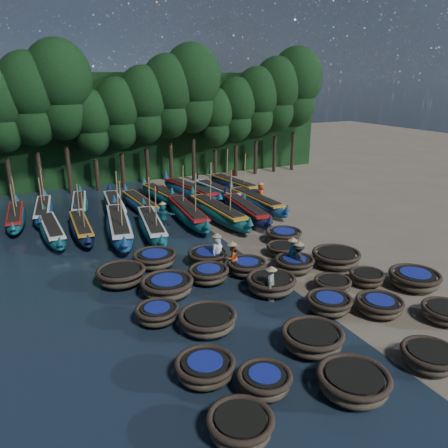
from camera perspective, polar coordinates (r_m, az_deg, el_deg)
name	(u,v)px	position (r m, az deg, el deg)	size (l,w,h in m)	color
ground	(256,263)	(23.86, 4.18, -5.11)	(120.00, 120.00, 0.00)	#7C705B
foliage_wall	(134,127)	(43.95, -11.68, 12.29)	(40.00, 3.00, 10.00)	black
coracle_0	(240,426)	(13.33, 2.15, -24.81)	(2.23, 2.23, 0.76)	brown
coracle_1	(264,381)	(14.81, 5.30, -19.74)	(1.88, 1.88, 0.72)	brown
coracle_2	(353,382)	(15.21, 16.54, -19.21)	(2.61, 2.61, 0.79)	brown
coracle_3	(430,357)	(17.33, 25.28, -15.44)	(2.38, 2.38, 0.69)	brown
coracle_4	(445,313)	(20.53, 26.94, -10.27)	(2.09, 2.09, 0.65)	brown
coracle_5	(205,368)	(15.27, -2.47, -18.32)	(2.06, 2.06, 0.73)	brown
coracle_6	(312,339)	(16.89, 11.46, -14.46)	(2.50, 2.50, 0.83)	brown
coracle_7	(329,303)	(19.50, 13.56, -10.03)	(2.14, 2.14, 0.71)	brown
coracle_8	(379,305)	(19.97, 19.63, -9.97)	(2.46, 2.46, 0.69)	brown
coracle_9	(415,279)	(22.86, 23.62, -6.58)	(2.80, 2.80, 0.79)	brown
coracle_10	(157,313)	(18.46, -8.70, -11.45)	(1.86, 1.86, 0.70)	brown
coracle_11	(208,320)	(17.73, -2.13, -12.47)	(2.48, 2.48, 0.77)	brown
coracle_12	(271,284)	(20.60, 6.18, -7.75)	(2.34, 2.34, 0.83)	brown
coracle_13	(332,285)	(21.25, 13.98, -7.68)	(2.04, 2.04, 0.65)	brown
coracle_14	(367,277)	(22.37, 18.15, -6.65)	(1.71, 1.71, 0.68)	brown
coracle_15	(167,286)	(20.42, -7.43, -8.04)	(3.01, 3.01, 0.83)	brown
coracle_16	(209,274)	(21.55, -2.01, -6.54)	(2.41, 2.41, 0.74)	brown
coracle_17	(247,267)	(22.36, 3.01, -5.58)	(2.34, 2.34, 0.74)	brown
coracle_18	(294,264)	(22.93, 9.18, -5.14)	(2.22, 2.22, 0.76)	brown
coracle_19	(336,258)	(24.02, 14.43, -4.28)	(3.15, 3.15, 0.83)	brown
coracle_20	(121,275)	(21.87, -13.28, -6.53)	(2.63, 2.63, 0.84)	brown
coracle_21	(155,259)	(23.50, -9.02, -4.49)	(2.42, 2.42, 0.78)	brown
coracle_22	(208,256)	(23.56, -2.11, -4.26)	(2.19, 2.19, 0.74)	brown
coracle_23	(282,249)	(24.88, 7.59, -3.28)	(1.80, 1.80, 0.65)	brown
coracle_24	(284,235)	(26.83, 7.81, -1.49)	(2.71, 2.71, 0.75)	brown
long_boat_1	(52,230)	(29.35, -21.57, -0.75)	(1.51, 7.49, 1.32)	#0F4A59
long_boat_2	(81,228)	(29.23, -18.14, -0.44)	(1.59, 7.35, 3.12)	#101C3B
long_boat_3	(119,226)	(28.52, -13.54, -0.23)	(3.02, 9.05, 3.89)	navy
long_boat_4	(152,226)	(28.33, -9.42, -0.21)	(2.66, 8.12, 3.49)	#0F4A59
long_boat_5	(187,213)	(30.53, -4.79, 1.44)	(2.25, 8.72, 3.71)	#0F4A59
long_boat_6	(218,212)	(30.57, -0.83, 1.58)	(1.82, 9.15, 3.89)	#0F4A59
long_boat_7	(245,210)	(31.23, 2.82, 1.83)	(2.37, 8.38, 1.48)	#101C3B
long_boat_8	(256,201)	(33.45, 4.20, 2.95)	(1.70, 8.48, 1.49)	navy
long_boat_9	(15,217)	(33.07, -25.58, 0.81)	(1.74, 7.36, 3.13)	#0F4A59
long_boat_10	(43,211)	(33.87, -22.55, 1.64)	(2.22, 7.51, 3.21)	navy
long_boat_11	(79,205)	(34.50, -18.36, 2.40)	(2.50, 7.28, 1.30)	#0F4A59
long_boat_12	(115,206)	(33.33, -14.08, 2.33)	(2.34, 8.07, 1.43)	#101C3B
long_boat_13	(140,203)	(33.64, -10.93, 2.66)	(1.74, 7.70, 1.36)	navy
long_boat_14	(162,195)	(35.78, -8.08, 3.78)	(2.25, 7.70, 1.36)	#0F4A59
long_boat_15	(190,191)	(36.35, -4.42, 4.31)	(2.86, 9.12, 1.62)	navy
long_boat_16	(218,191)	(36.47, -0.82, 4.28)	(2.20, 8.01, 1.42)	#0F4A59
long_boat_17	(234,185)	(38.65, 1.27, 5.15)	(2.30, 8.37, 3.57)	#101C3B
fisherman_0	(217,249)	(23.16, -0.94, -3.34)	(1.01, 0.94, 1.94)	silver
fisherman_1	(292,253)	(22.94, 8.91, -3.73)	(0.52, 0.65, 1.90)	#1A676E
fisherman_2	(232,257)	(22.37, 1.05, -4.34)	(0.93, 0.82, 1.81)	#BD4519
fisherman_3	(298,257)	(22.65, 9.69, -4.33)	(0.73, 1.12, 1.83)	black
fisherman_4	(271,283)	(19.79, 6.14, -7.67)	(0.85, 0.97, 1.78)	silver
fisherman_5	(163,215)	(29.25, -7.96, 1.17)	(1.59, 1.37, 1.93)	#1A676E
fisherman_6	(261,194)	(34.11, 4.83, 3.92)	(0.94, 1.05, 2.01)	#BD4519
tree_3	(30,98)	(38.84, -24.04, 14.76)	(4.92, 4.92, 11.60)	black
tree_4	(59,89)	(39.01, -20.69, 16.17)	(5.34, 5.34, 12.58)	black
tree_5	(92,122)	(39.49, -16.86, 12.62)	(3.68, 3.68, 8.68)	black
tree_6	(118,113)	(39.89, -13.62, 13.92)	(4.09, 4.09, 9.65)	black
tree_7	(144,104)	(40.43, -10.41, 15.15)	(4.51, 4.51, 10.63)	black
tree_8	(168,96)	(41.10, -7.27, 16.29)	(4.92, 4.92, 11.60)	black
tree_9	(192,88)	(41.90, -4.20, 17.36)	(5.34, 5.34, 12.58)	black
tree_10	(215,117)	(42.97, -1.20, 13.82)	(3.68, 3.68, 8.68)	black
tree_11	(236,109)	(43.94, 1.61, 14.81)	(4.09, 4.09, 9.65)	black
tree_12	(257,101)	(45.02, 4.30, 15.72)	(4.51, 4.51, 10.63)	black
tree_13	(277,94)	(46.20, 6.89, 16.56)	(4.92, 4.92, 11.60)	black
tree_14	(296,86)	(47.47, 9.36, 17.32)	(5.34, 5.34, 12.58)	black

